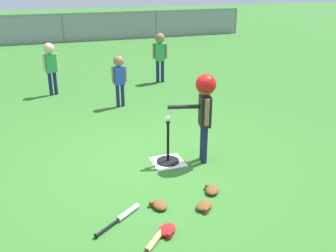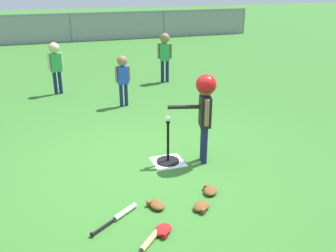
% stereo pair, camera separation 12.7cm
% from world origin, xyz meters
% --- Properties ---
extents(ground_plane, '(60.00, 60.00, 0.00)m').
position_xyz_m(ground_plane, '(0.00, 0.00, 0.00)').
color(ground_plane, '#336B28').
extents(home_plate, '(0.44, 0.44, 0.01)m').
position_xyz_m(home_plate, '(0.24, -0.08, 0.00)').
color(home_plate, white).
rests_on(home_plate, ground_plane).
extents(batting_tee, '(0.32, 0.32, 0.62)m').
position_xyz_m(batting_tee, '(0.24, -0.08, 0.09)').
color(batting_tee, black).
rests_on(batting_tee, ground_plane).
extents(baseball_on_tee, '(0.07, 0.07, 0.07)m').
position_xyz_m(baseball_on_tee, '(0.24, -0.08, 0.66)').
color(baseball_on_tee, white).
rests_on(baseball_on_tee, batting_tee).
extents(batter_child, '(0.64, 0.35, 1.27)m').
position_xyz_m(batter_child, '(0.72, -0.22, 0.90)').
color(batter_child, '#191E4C').
rests_on(batter_child, ground_plane).
extents(fielder_deep_left, '(0.31, 0.20, 1.03)m').
position_xyz_m(fielder_deep_left, '(0.21, 2.59, 0.66)').
color(fielder_deep_left, '#191E4C').
rests_on(fielder_deep_left, ground_plane).
extents(fielder_near_left, '(0.33, 0.23, 1.15)m').
position_xyz_m(fielder_near_left, '(-1.00, 3.91, 0.74)').
color(fielder_near_left, '#191E4C').
rests_on(fielder_near_left, ground_plane).
extents(fielder_deep_right, '(0.35, 0.24, 1.21)m').
position_xyz_m(fielder_deep_right, '(1.60, 4.12, 0.78)').
color(fielder_deep_right, '#191E4C').
rests_on(fielder_deep_right, ground_plane).
extents(spare_bat_silver, '(0.58, 0.42, 0.06)m').
position_xyz_m(spare_bat_silver, '(-0.67, -1.16, 0.03)').
color(spare_bat_silver, silver).
rests_on(spare_bat_silver, ground_plane).
extents(spare_bat_wood, '(0.52, 0.51, 0.06)m').
position_xyz_m(spare_bat_wood, '(-0.54, -1.72, 0.03)').
color(spare_bat_wood, '#DBB266').
rests_on(spare_bat_wood, ground_plane).
extents(glove_by_plate, '(0.27, 0.25, 0.07)m').
position_xyz_m(glove_by_plate, '(0.22, -1.31, 0.04)').
color(glove_by_plate, brown).
rests_on(glove_by_plate, ground_plane).
extents(glove_near_bats, '(0.20, 0.24, 0.07)m').
position_xyz_m(glove_near_bats, '(-0.25, -1.11, 0.04)').
color(glove_near_bats, brown).
rests_on(glove_near_bats, ground_plane).
extents(glove_tossed_aside, '(0.27, 0.26, 0.07)m').
position_xyz_m(glove_tossed_aside, '(-0.33, -1.57, 0.04)').
color(glove_tossed_aside, '#B21919').
rests_on(glove_tossed_aside, ground_plane).
extents(glove_outfield_drop, '(0.25, 0.27, 0.07)m').
position_xyz_m(glove_outfield_drop, '(0.46, -1.03, 0.04)').
color(glove_outfield_drop, brown).
rests_on(glove_outfield_drop, ground_plane).
extents(outfield_fence, '(16.06, 0.06, 1.15)m').
position_xyz_m(outfield_fence, '(0.00, 11.44, 0.62)').
color(outfield_fence, slate).
rests_on(outfield_fence, ground_plane).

